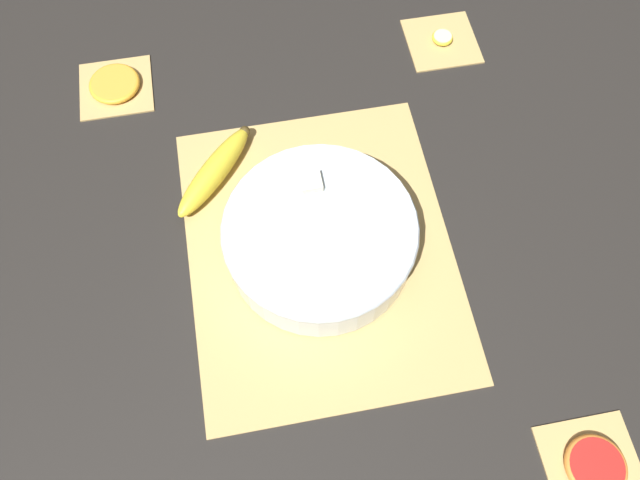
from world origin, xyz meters
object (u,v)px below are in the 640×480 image
object	(u,v)px
fruit_salad_bowl	(320,236)
grapefruit_slice	(596,466)
orange_slice_whole	(114,84)
whole_banana	(215,171)
banana_coin_single	(442,38)

from	to	relation	value
fruit_salad_bowl	grapefruit_slice	world-z (taller)	fruit_salad_bowl
fruit_salad_bowl	orange_slice_whole	size ratio (longest dim) A/B	3.23
fruit_salad_bowl	whole_banana	world-z (taller)	fruit_salad_bowl
orange_slice_whole	grapefruit_slice	size ratio (longest dim) A/B	1.08
whole_banana	banana_coin_single	distance (m)	0.47
fruit_salad_bowl	banana_coin_single	bearing A→B (deg)	141.70
orange_slice_whole	grapefruit_slice	xyz separation A→B (m)	(0.72, 0.56, 0.00)
fruit_salad_bowl	orange_slice_whole	bearing A→B (deg)	-141.75
fruit_salad_bowl	banana_coin_single	world-z (taller)	fruit_salad_bowl
orange_slice_whole	banana_coin_single	distance (m)	0.56
whole_banana	banana_coin_single	size ratio (longest dim) A/B	4.44
fruit_salad_bowl	banana_coin_single	distance (m)	0.46
fruit_salad_bowl	banana_coin_single	size ratio (longest dim) A/B	7.50
grapefruit_slice	fruit_salad_bowl	bearing A→B (deg)	-141.74
whole_banana	grapefruit_slice	distance (m)	0.66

